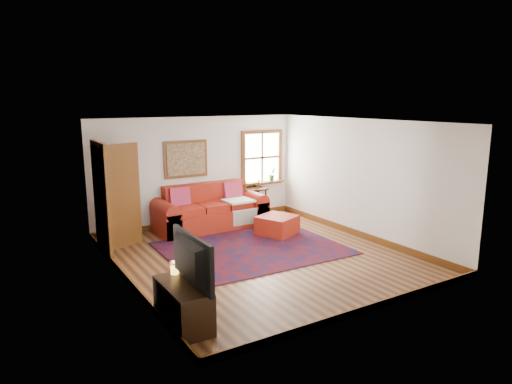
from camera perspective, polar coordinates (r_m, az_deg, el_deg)
ground at (r=8.63m, az=0.52°, el=-8.01°), size 5.50×5.50×0.00m
room_envelope at (r=8.24m, az=0.49°, el=2.91°), size 5.04×5.54×2.52m
window at (r=11.48m, az=0.93°, el=3.65°), size 1.18×0.20×1.38m
doorway at (r=9.11m, az=-17.45°, el=-0.51°), size 0.89×1.08×2.14m
framed_artwork at (r=10.50m, az=-8.75°, el=4.08°), size 1.05×0.07×0.85m
persian_rug at (r=9.04m, az=-0.48°, el=-7.02°), size 3.41×2.76×0.02m
red_leather_sofa at (r=10.47m, az=-5.75°, el=-2.68°), size 2.52×1.04×0.98m
red_ottoman at (r=9.90m, az=2.65°, el=-4.18°), size 0.95×0.95×0.42m
side_table at (r=11.24m, az=-0.41°, el=-0.15°), size 0.62×0.46×0.74m
ladder_back_chair at (r=11.03m, az=-0.11°, el=-0.86°), size 0.47×0.45×0.96m
media_cabinet at (r=6.14m, az=-9.09°, el=-13.77°), size 0.46×1.01×0.56m
television at (r=5.88m, az=-8.97°, el=-8.50°), size 0.15×1.14×0.66m
candle_hurricane at (r=6.35m, az=-10.14°, el=-9.37°), size 0.12×0.12×0.18m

